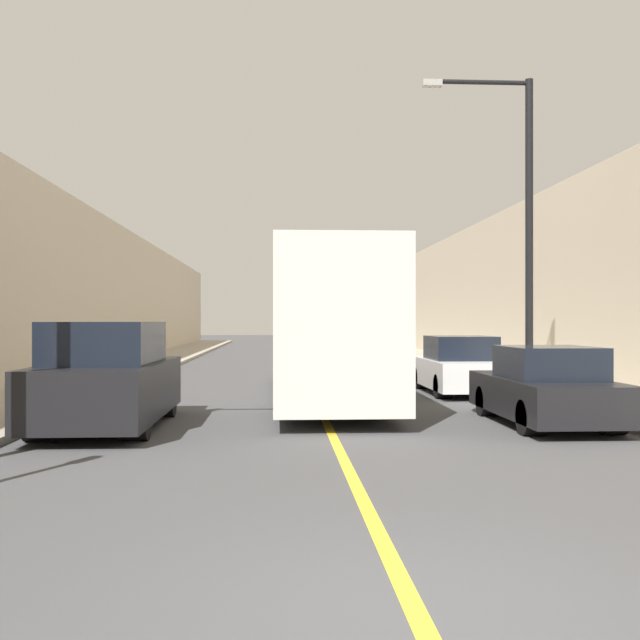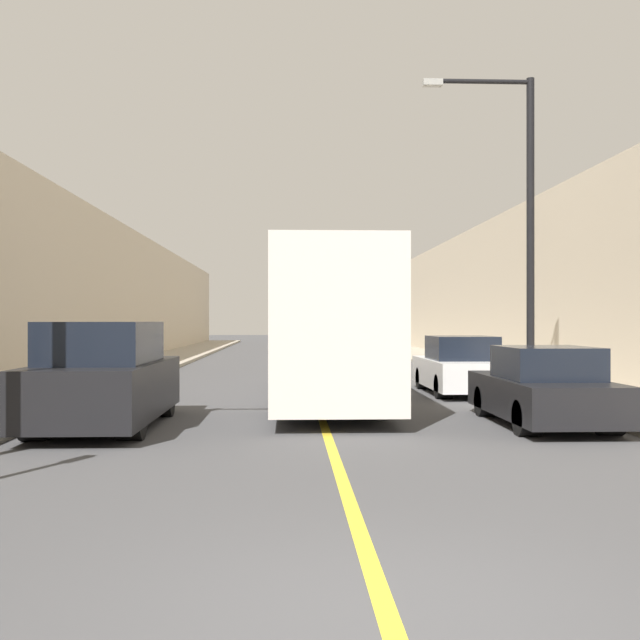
{
  "view_description": "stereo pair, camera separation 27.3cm",
  "coord_description": "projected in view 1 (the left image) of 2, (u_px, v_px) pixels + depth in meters",
  "views": [
    {
      "loc": [
        -0.93,
        -4.96,
        1.96
      ],
      "look_at": [
        0.11,
        13.57,
        1.99
      ],
      "focal_mm": 42.0,
      "sensor_mm": 36.0,
      "label": 1
    },
    {
      "loc": [
        -0.65,
        -4.97,
        1.96
      ],
      "look_at": [
        0.11,
        13.57,
        1.99
      ],
      "focal_mm": 42.0,
      "sensor_mm": 36.0,
      "label": 2
    }
  ],
  "objects": [
    {
      "name": "car_right_near",
      "position": [
        546.0,
        389.0,
        14.09
      ],
      "size": [
        1.8,
        4.28,
        1.49
      ],
      "color": "black",
      "rests_on": "ground"
    },
    {
      "name": "sidewalk_right",
      "position": [
        440.0,
        361.0,
        35.33
      ],
      "size": [
        2.97,
        72.0,
        0.14
      ],
      "primitive_type": "cube",
      "color": "#A89E8C",
      "rests_on": "ground"
    },
    {
      "name": "building_row_left",
      "position": [
        76.0,
        294.0,
        34.39
      ],
      "size": [
        4.0,
        72.0,
        6.42
      ],
      "primitive_type": "cube",
      "color": "beige",
      "rests_on": "ground"
    },
    {
      "name": "ground_plane",
      "position": [
        417.0,
        614.0,
        5.0
      ],
      "size": [
        200.0,
        200.0,
        0.0
      ],
      "primitive_type": "plane",
      "color": "#474749"
    },
    {
      "name": "street_lamp_right",
      "position": [
        520.0,
        213.0,
        19.27
      ],
      "size": [
        2.89,
        0.24,
        8.07
      ],
      "color": "black",
      "rests_on": "sidewalk_right"
    },
    {
      "name": "parked_suv_left",
      "position": [
        108.0,
        379.0,
        13.65
      ],
      "size": [
        1.98,
        4.95,
        1.95
      ],
      "color": "black",
      "rests_on": "ground"
    },
    {
      "name": "road_center_line",
      "position": [
        298.0,
        363.0,
        34.95
      ],
      "size": [
        0.16,
        72.0,
        0.01
      ],
      "primitive_type": "cube",
      "color": "gold",
      "rests_on": "ground"
    },
    {
      "name": "sidewalk_left",
      "position": [
        152.0,
        362.0,
        34.58
      ],
      "size": [
        2.97,
        72.0,
        0.14
      ],
      "primitive_type": "cube",
      "color": "#A89E8C",
      "rests_on": "ground"
    },
    {
      "name": "car_right_mid",
      "position": [
        459.0,
        368.0,
        20.21
      ],
      "size": [
        1.84,
        4.43,
        1.56
      ],
      "color": "silver",
      "rests_on": "ground"
    },
    {
      "name": "building_row_right",
      "position": [
        513.0,
        294.0,
        35.53
      ],
      "size": [
        4.0,
        72.0,
        6.47
      ],
      "primitive_type": "cube",
      "color": "beige",
      "rests_on": "ground"
    },
    {
      "name": "bus",
      "position": [
        322.0,
        324.0,
        19.23
      ],
      "size": [
        2.46,
        12.87,
        3.52
      ],
      "color": "silver",
      "rests_on": "ground"
    }
  ]
}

